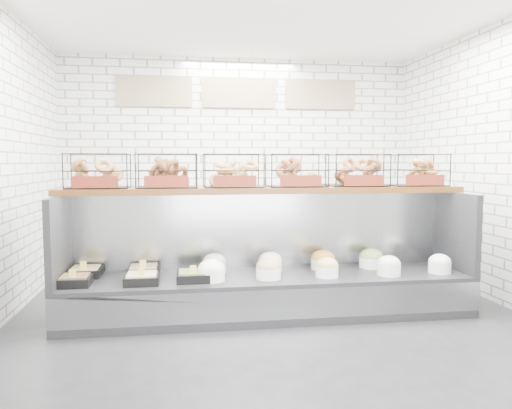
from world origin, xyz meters
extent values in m
plane|color=black|center=(0.00, 0.00, 0.00)|extent=(5.50, 5.50, 0.00)
cube|color=white|center=(0.00, 2.75, 1.50)|extent=(5.00, 0.02, 3.00)
cube|color=tan|center=(-1.20, 2.72, 2.50)|extent=(1.05, 0.03, 0.42)
cube|color=tan|center=(0.00, 2.72, 2.50)|extent=(1.05, 0.03, 0.42)
cube|color=tan|center=(1.20, 2.72, 2.50)|extent=(1.05, 0.03, 0.42)
cube|color=black|center=(0.00, 0.30, 0.20)|extent=(4.00, 0.90, 0.40)
cube|color=#93969B|center=(0.00, -0.14, 0.22)|extent=(4.00, 0.03, 0.28)
cube|color=#93969B|center=(0.00, 0.71, 0.80)|extent=(4.00, 0.08, 0.80)
cube|color=black|center=(-1.97, 0.30, 0.80)|extent=(0.06, 0.90, 0.80)
cube|color=black|center=(1.97, 0.30, 0.80)|extent=(0.06, 0.90, 0.80)
cube|color=black|center=(-1.81, 0.12, 0.44)|extent=(0.28, 0.28, 0.08)
cube|color=brown|center=(-1.81, 0.12, 0.48)|extent=(0.24, 0.24, 0.04)
cube|color=#FFDC58|center=(-1.81, 0.03, 0.53)|extent=(0.06, 0.01, 0.08)
cube|color=black|center=(-1.78, 0.49, 0.44)|extent=(0.30, 0.30, 0.08)
cube|color=#D8C285|center=(-1.78, 0.49, 0.48)|extent=(0.25, 0.25, 0.04)
cube|color=#FFDC58|center=(-1.78, 0.38, 0.53)|extent=(0.06, 0.01, 0.08)
cube|color=black|center=(-1.22, 0.11, 0.44)|extent=(0.31, 0.31, 0.08)
cube|color=#DDB488|center=(-1.22, 0.11, 0.48)|extent=(0.27, 0.27, 0.04)
cube|color=#FFDC58|center=(-1.22, 0.00, 0.53)|extent=(0.06, 0.01, 0.08)
cube|color=black|center=(-1.22, 0.47, 0.44)|extent=(0.30, 0.30, 0.08)
cube|color=tan|center=(-1.22, 0.47, 0.48)|extent=(0.26, 0.26, 0.04)
cube|color=#FFDC58|center=(-1.22, 0.37, 0.53)|extent=(0.06, 0.01, 0.08)
cube|color=black|center=(-0.75, 0.15, 0.44)|extent=(0.31, 0.31, 0.08)
cube|color=olive|center=(-0.75, 0.15, 0.48)|extent=(0.26, 0.26, 0.04)
cube|color=#FFDC58|center=(-0.75, 0.04, 0.53)|extent=(0.06, 0.01, 0.08)
cylinder|color=white|center=(-0.58, 0.12, 0.46)|extent=(0.26, 0.26, 0.11)
ellipsoid|color=white|center=(-0.58, 0.12, 0.52)|extent=(0.25, 0.25, 0.18)
cylinder|color=white|center=(-0.52, 0.47, 0.46)|extent=(0.24, 0.24, 0.11)
ellipsoid|color=silver|center=(-0.52, 0.47, 0.52)|extent=(0.23, 0.23, 0.16)
cylinder|color=white|center=(-0.03, 0.13, 0.46)|extent=(0.25, 0.25, 0.11)
ellipsoid|color=tan|center=(-0.03, 0.13, 0.52)|extent=(0.24, 0.24, 0.17)
cylinder|color=white|center=(0.05, 0.45, 0.46)|extent=(0.24, 0.24, 0.11)
ellipsoid|color=white|center=(0.05, 0.45, 0.52)|extent=(0.24, 0.24, 0.17)
cylinder|color=white|center=(0.55, 0.12, 0.46)|extent=(0.22, 0.22, 0.11)
ellipsoid|color=tan|center=(0.55, 0.12, 0.52)|extent=(0.22, 0.22, 0.15)
cylinder|color=white|center=(0.61, 0.46, 0.46)|extent=(0.25, 0.25, 0.11)
ellipsoid|color=#C58329|center=(0.61, 0.46, 0.52)|extent=(0.25, 0.25, 0.17)
cylinder|color=white|center=(1.17, 0.10, 0.46)|extent=(0.23, 0.23, 0.11)
ellipsoid|color=silver|center=(1.17, 0.10, 0.52)|extent=(0.23, 0.23, 0.16)
cylinder|color=white|center=(1.14, 0.46, 0.46)|extent=(0.25, 0.25, 0.11)
ellipsoid|color=#899C4F|center=(1.14, 0.46, 0.52)|extent=(0.25, 0.25, 0.17)
cylinder|color=white|center=(1.72, 0.11, 0.46)|extent=(0.22, 0.22, 0.11)
ellipsoid|color=white|center=(1.72, 0.11, 0.52)|extent=(0.22, 0.22, 0.15)
cube|color=#47260F|center=(0.00, 0.52, 1.23)|extent=(4.10, 0.50, 0.06)
cube|color=black|center=(-1.64, 0.52, 1.43)|extent=(0.60, 0.38, 0.34)
cube|color=maroon|center=(-1.64, 0.32, 1.33)|extent=(0.42, 0.02, 0.11)
cube|color=black|center=(-0.99, 0.52, 1.43)|extent=(0.60, 0.38, 0.34)
cube|color=maroon|center=(-0.99, 0.32, 1.33)|extent=(0.42, 0.02, 0.11)
cube|color=black|center=(-0.33, 0.52, 1.43)|extent=(0.60, 0.38, 0.34)
cube|color=maroon|center=(-0.33, 0.32, 1.33)|extent=(0.42, 0.02, 0.11)
cube|color=black|center=(0.33, 0.52, 1.43)|extent=(0.60, 0.38, 0.34)
cube|color=maroon|center=(0.33, 0.32, 1.33)|extent=(0.42, 0.02, 0.11)
cube|color=black|center=(0.99, 0.52, 1.43)|extent=(0.60, 0.38, 0.34)
cube|color=maroon|center=(0.99, 0.32, 1.33)|extent=(0.42, 0.02, 0.11)
cube|color=black|center=(1.64, 0.52, 1.43)|extent=(0.60, 0.38, 0.34)
cube|color=maroon|center=(1.64, 0.32, 1.33)|extent=(0.42, 0.02, 0.11)
cube|color=#93969B|center=(0.00, 2.43, 0.45)|extent=(4.00, 0.60, 0.90)
cube|color=black|center=(-1.54, 2.42, 1.02)|extent=(0.40, 0.30, 0.24)
cube|color=silver|center=(-0.47, 2.48, 0.99)|extent=(0.35, 0.28, 0.18)
cylinder|color=#CB4F32|center=(0.67, 2.36, 1.01)|extent=(0.09, 0.09, 0.22)
cube|color=black|center=(1.31, 2.37, 1.05)|extent=(0.30, 0.30, 0.30)
camera|label=1|loc=(-0.85, -4.50, 1.52)|focal=35.00mm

